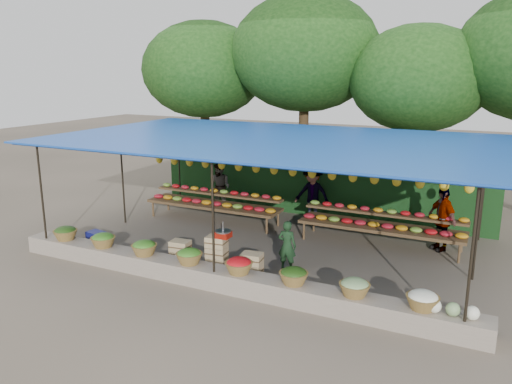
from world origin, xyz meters
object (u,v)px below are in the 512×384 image
at_px(blue_crate_front, 65,244).
at_px(blue_crate_back, 96,237).
at_px(vendor_seated, 287,246).
at_px(weighing_scale, 223,234).
at_px(crate_counter, 216,255).

relative_size(blue_crate_front, blue_crate_back, 1.12).
height_order(vendor_seated, blue_crate_back, vendor_seated).
bearing_deg(weighing_scale, blue_crate_front, -171.27).
bearing_deg(blue_crate_back, weighing_scale, 7.76).
relative_size(vendor_seated, blue_crate_front, 2.26).
relative_size(crate_counter, blue_crate_back, 5.11).
distance_m(crate_counter, blue_crate_front, 4.08).
xyz_separation_m(crate_counter, blue_crate_front, (-4.03, -0.65, -0.15)).
bearing_deg(vendor_seated, weighing_scale, 22.16).
bearing_deg(crate_counter, blue_crate_front, -170.83).
xyz_separation_m(crate_counter, weighing_scale, (0.20, 0.00, 0.55)).
distance_m(blue_crate_front, blue_crate_back, 0.86).
xyz_separation_m(vendor_seated, blue_crate_back, (-5.31, -0.40, -0.45)).
relative_size(vendor_seated, blue_crate_back, 2.54).
distance_m(crate_counter, vendor_seated, 1.66).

